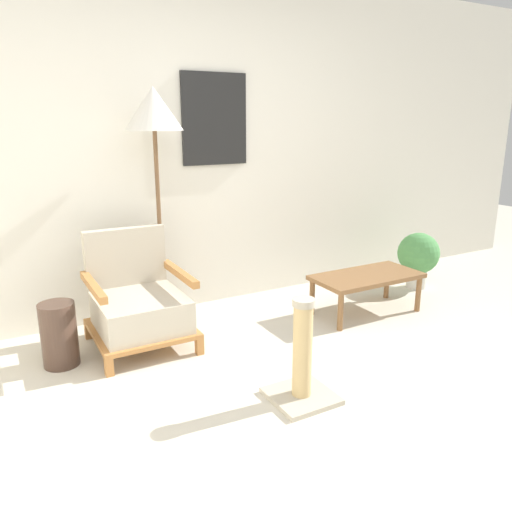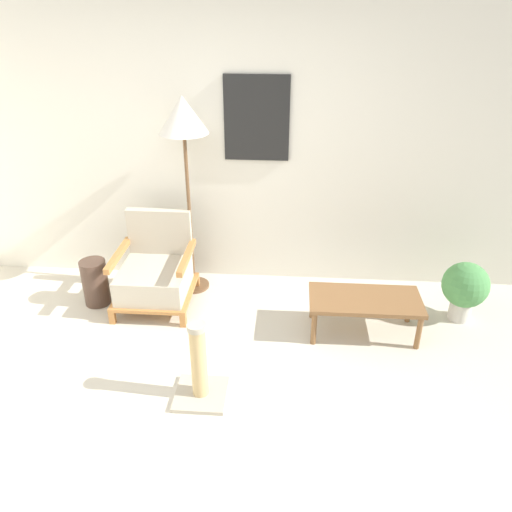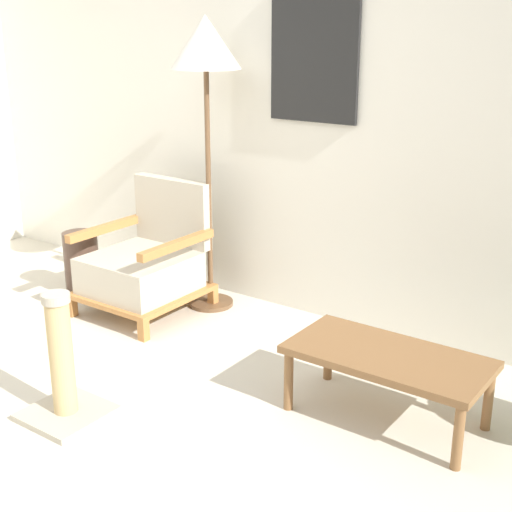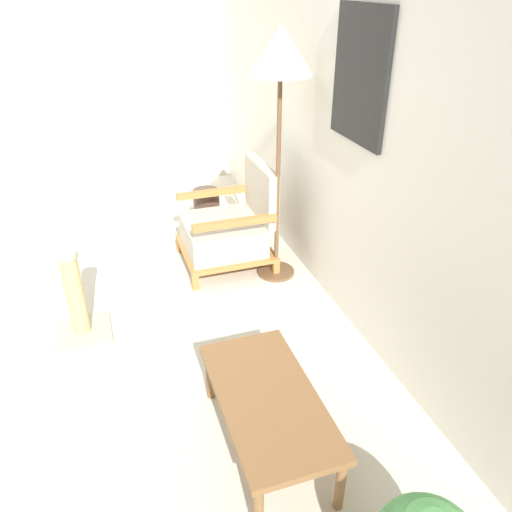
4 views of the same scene
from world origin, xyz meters
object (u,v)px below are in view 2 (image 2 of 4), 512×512
object	(u,v)px
floor_lamp	(184,125)
potted_plant	(465,287)
armchair	(155,273)
coffee_table	(365,302)
vase	(95,282)
scratching_post	(199,372)

from	to	relation	value
floor_lamp	potted_plant	xyz separation A→B (m)	(2.38, -0.35, -1.23)
armchair	coffee_table	size ratio (longest dim) A/B	0.89
armchair	floor_lamp	xyz separation A→B (m)	(0.28, 0.29, 1.24)
armchair	potted_plant	bearing A→B (deg)	-1.37
coffee_table	armchair	bearing A→B (deg)	169.81
floor_lamp	vase	distance (m)	1.60
floor_lamp	potted_plant	bearing A→B (deg)	-8.44
coffee_table	vase	xyz separation A→B (m)	(-2.34, 0.27, -0.08)
vase	coffee_table	bearing A→B (deg)	-6.56
armchair	vase	distance (m)	0.55
coffee_table	potted_plant	size ratio (longest dim) A/B	1.69
vase	scratching_post	bearing A→B (deg)	-44.30
floor_lamp	scratching_post	size ratio (longest dim) A/B	2.92
potted_plant	scratching_post	distance (m)	2.34
coffee_table	vase	bearing A→B (deg)	173.44
vase	potted_plant	world-z (taller)	potted_plant
vase	potted_plant	bearing A→B (deg)	-0.17
potted_plant	coffee_table	bearing A→B (deg)	-163.15
armchair	floor_lamp	bearing A→B (deg)	46.16
coffee_table	vase	world-z (taller)	vase
coffee_table	potted_plant	world-z (taller)	potted_plant
coffee_table	scratching_post	distance (m)	1.47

